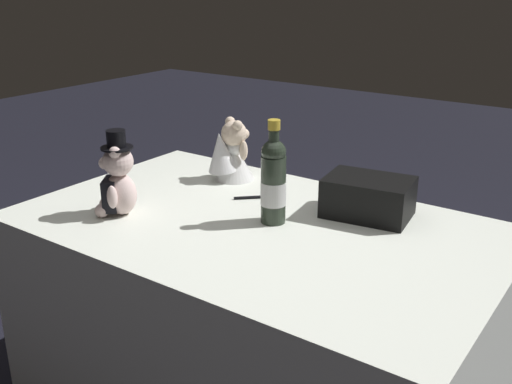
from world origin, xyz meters
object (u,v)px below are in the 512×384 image
teddy_bear_groom (117,181)px  teddy_bear_bride (231,153)px  champagne_bottle (273,180)px  signing_pen (253,197)px  gift_case_black (368,197)px

teddy_bear_groom → teddy_bear_bride: size_ratio=1.20×
teddy_bear_bride → champagne_bottle: bearing=-35.0°
champagne_bottle → signing_pen: (-0.17, 0.13, -0.13)m
teddy_bear_groom → champagne_bottle: champagne_bottle is taller
signing_pen → champagne_bottle: bearing=-37.2°
signing_pen → gift_case_black: 0.40m
teddy_bear_bride → signing_pen: size_ratio=2.32×
teddy_bear_bride → gift_case_black: bearing=-3.4°
teddy_bear_bride → gift_case_black: size_ratio=0.80×
champagne_bottle → signing_pen: bearing=142.8°
teddy_bear_groom → signing_pen: 0.46m
teddy_bear_bride → gift_case_black: (0.57, -0.03, -0.04)m
champagne_bottle → gift_case_black: (0.22, 0.22, -0.07)m
teddy_bear_groom → gift_case_black: teddy_bear_groom is taller
teddy_bear_bride → champagne_bottle: (0.36, -0.25, 0.04)m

